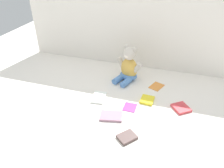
% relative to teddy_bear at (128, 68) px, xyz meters
% --- Properties ---
extents(ground_plane, '(3.20, 3.20, 0.00)m').
position_rel_teddy_bear_xyz_m(ground_plane, '(-0.07, -0.16, -0.10)').
color(ground_plane, silver).
extents(backdrop_drape, '(1.80, 0.03, 0.78)m').
position_rel_teddy_bear_xyz_m(backdrop_drape, '(-0.07, 0.26, 0.29)').
color(backdrop_drape, white).
rests_on(backdrop_drape, ground_plane).
extents(teddy_bear, '(0.23, 0.23, 0.28)m').
position_rel_teddy_bear_xyz_m(teddy_bear, '(0.00, 0.00, 0.00)').
color(teddy_bear, '#E5B24C').
rests_on(teddy_bear, ground_plane).
extents(book_case_0, '(0.15, 0.12, 0.02)m').
position_rel_teddy_bear_xyz_m(book_case_0, '(0.01, -0.48, -0.09)').
color(book_case_0, '#A77A90').
rests_on(book_case_0, ground_plane).
extents(book_case_1, '(0.09, 0.10, 0.02)m').
position_rel_teddy_bear_xyz_m(book_case_1, '(0.20, -0.25, -0.09)').
color(book_case_1, yellow).
rests_on(book_case_1, ground_plane).
extents(book_case_2, '(0.10, 0.14, 0.01)m').
position_rel_teddy_bear_xyz_m(book_case_2, '(-0.13, -0.32, -0.10)').
color(book_case_2, white).
rests_on(book_case_2, ground_plane).
extents(book_case_3, '(0.11, 0.13, 0.01)m').
position_rel_teddy_bear_xyz_m(book_case_3, '(0.23, -0.05, -0.10)').
color(book_case_3, orange).
rests_on(book_case_3, ground_plane).
extents(book_case_4, '(0.08, 0.09, 0.01)m').
position_rel_teddy_bear_xyz_m(book_case_4, '(0.10, -0.35, -0.10)').
color(book_case_4, '#99358B').
rests_on(book_case_4, ground_plane).
extents(book_case_5, '(0.12, 0.12, 0.02)m').
position_rel_teddy_bear_xyz_m(book_case_5, '(0.15, -0.62, -0.09)').
color(book_case_5, brown).
rests_on(book_case_5, ground_plane).
extents(book_case_6, '(0.14, 0.14, 0.02)m').
position_rel_teddy_bear_xyz_m(book_case_6, '(0.42, -0.27, -0.09)').
color(book_case_6, '#D53940').
rests_on(book_case_6, ground_plane).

